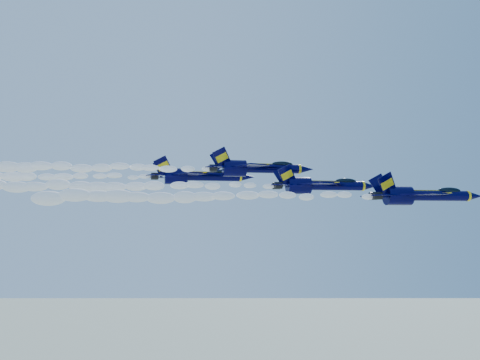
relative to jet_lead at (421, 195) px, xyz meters
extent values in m
cylinder|color=#01002D|center=(2.58, 0.00, -0.06)|extent=(8.22, 1.37, 1.37)
ellipsoid|color=#01002D|center=(-3.18, 0.00, -0.11)|extent=(1.42, 2.47, 5.84)
cone|color=#01002D|center=(7.87, 0.00, -0.06)|extent=(2.37, 1.37, 1.37)
cylinder|color=yellow|center=(6.78, 0.00, -0.06)|extent=(0.32, 1.42, 1.42)
ellipsoid|color=black|center=(4.13, 0.00, 0.62)|extent=(3.29, 1.07, 0.90)
cube|color=yellow|center=(4.13, 0.00, 0.35)|extent=(3.84, 0.91, 0.16)
cube|color=#01002D|center=(-1.53, -3.65, -0.06)|extent=(4.90, 5.80, 0.16)
cube|color=#01002D|center=(-1.53, 3.65, -0.06)|extent=(4.90, 5.80, 0.16)
cube|color=yellow|center=(-0.25, -3.65, 0.03)|extent=(2.20, 4.57, 0.09)
cube|color=yellow|center=(-0.25, 3.65, 0.03)|extent=(2.20, 4.57, 0.09)
cube|color=#01002D|center=(-5.19, -0.96, 1.31)|extent=(2.97, 0.94, 3.20)
cube|color=#01002D|center=(-5.19, 0.96, 1.31)|extent=(2.97, 0.94, 3.20)
cylinder|color=black|center=(-6.37, -0.59, -0.15)|extent=(1.10, 1.00, 1.00)
cylinder|color=black|center=(-6.37, 0.59, -0.15)|extent=(1.10, 1.00, 1.00)
cube|color=yellow|center=(-0.16, 0.00, 0.65)|extent=(10.05, 0.32, 0.07)
ellipsoid|color=white|center=(-27.57, 0.00, -0.39)|extent=(41.47, 1.78, 1.60)
cylinder|color=#01002D|center=(-8.28, 8.82, 1.68)|extent=(8.03, 1.34, 1.34)
ellipsoid|color=#01002D|center=(-13.90, 8.82, 1.64)|extent=(1.39, 2.41, 5.71)
cone|color=#01002D|center=(-3.10, 8.82, 1.68)|extent=(2.32, 1.34, 1.34)
cylinder|color=yellow|center=(-4.18, 8.82, 1.68)|extent=(0.31, 1.39, 1.39)
ellipsoid|color=black|center=(-6.76, 8.82, 2.35)|extent=(3.21, 1.04, 0.88)
cube|color=yellow|center=(-6.76, 8.82, 2.08)|extent=(3.75, 0.89, 0.16)
cube|color=#01002D|center=(-12.30, 5.25, 1.68)|extent=(4.78, 5.67, 0.16)
cube|color=#01002D|center=(-12.30, 12.39, 1.68)|extent=(4.78, 5.67, 0.16)
cube|color=yellow|center=(-11.05, 5.25, 1.77)|extent=(2.15, 4.47, 0.09)
cube|color=yellow|center=(-11.05, 12.39, 1.77)|extent=(2.15, 4.47, 0.09)
cube|color=#01002D|center=(-15.87, 7.89, 3.02)|extent=(2.91, 0.92, 3.13)
cube|color=#01002D|center=(-15.87, 9.76, 3.02)|extent=(2.91, 0.92, 3.13)
cylinder|color=black|center=(-17.03, 8.24, 1.59)|extent=(1.07, 0.98, 0.98)
cylinder|color=black|center=(-17.03, 9.40, 1.59)|extent=(1.07, 0.98, 0.98)
cube|color=yellow|center=(-10.96, 8.82, 2.38)|extent=(9.82, 0.31, 0.07)
ellipsoid|color=white|center=(-38.21, 8.82, 1.35)|extent=(41.47, 1.74, 1.57)
cylinder|color=#01002D|center=(-15.91, 16.04, 4.70)|extent=(8.54, 1.42, 1.42)
ellipsoid|color=#01002D|center=(-21.89, 16.04, 4.65)|extent=(1.48, 2.56, 6.08)
cone|color=#01002D|center=(-10.40, 16.04, 4.70)|extent=(2.47, 1.42, 1.42)
cylinder|color=yellow|center=(-11.54, 16.04, 4.70)|extent=(0.33, 1.48, 1.48)
ellipsoid|color=black|center=(-14.29, 16.04, 5.41)|extent=(3.42, 1.11, 0.94)
cube|color=yellow|center=(-14.29, 16.04, 5.13)|extent=(3.99, 0.95, 0.17)
cube|color=#01002D|center=(-20.18, 12.24, 4.70)|extent=(5.09, 6.03, 0.17)
cube|color=#01002D|center=(-20.18, 19.84, 4.70)|extent=(5.09, 6.03, 0.17)
cube|color=yellow|center=(-18.85, 12.24, 4.80)|extent=(2.29, 4.76, 0.09)
cube|color=yellow|center=(-18.85, 19.84, 4.80)|extent=(2.29, 4.76, 0.09)
cube|color=#01002D|center=(-23.98, 15.04, 6.13)|extent=(3.09, 0.98, 3.33)
cube|color=#01002D|center=(-23.98, 17.04, 6.13)|extent=(3.09, 0.98, 3.33)
cylinder|color=black|center=(-25.21, 15.42, 4.61)|extent=(1.14, 1.04, 1.04)
cylinder|color=black|center=(-25.21, 16.66, 4.61)|extent=(1.14, 1.04, 1.04)
cube|color=yellow|center=(-18.76, 16.04, 5.44)|extent=(10.44, 0.33, 0.08)
ellipsoid|color=white|center=(-46.42, 16.04, 4.37)|extent=(41.47, 1.85, 1.67)
cylinder|color=#01002D|center=(-23.94, 24.11, 3.99)|extent=(8.92, 1.49, 1.49)
ellipsoid|color=#01002D|center=(-30.18, 24.11, 3.94)|extent=(1.55, 2.68, 6.34)
cone|color=#01002D|center=(-18.19, 24.11, 3.99)|extent=(2.58, 1.49, 1.49)
cylinder|color=yellow|center=(-19.38, 24.11, 3.99)|extent=(0.35, 1.55, 1.55)
ellipsoid|color=black|center=(-22.25, 24.11, 4.73)|extent=(3.57, 1.16, 0.98)
cube|color=yellow|center=(-22.25, 24.11, 4.43)|extent=(4.16, 0.99, 0.18)
cube|color=#01002D|center=(-28.40, 20.15, 3.99)|extent=(5.31, 6.30, 0.18)
cube|color=#01002D|center=(-28.40, 28.08, 3.99)|extent=(5.31, 6.30, 0.18)
cube|color=yellow|center=(-27.01, 20.15, 4.08)|extent=(2.39, 4.96, 0.10)
cube|color=yellow|center=(-27.01, 28.08, 4.08)|extent=(2.39, 4.96, 0.10)
cube|color=#01002D|center=(-32.36, 23.07, 5.47)|extent=(3.23, 1.02, 3.47)
cube|color=#01002D|center=(-32.36, 25.15, 5.47)|extent=(3.23, 1.02, 3.47)
cylinder|color=black|center=(-33.65, 23.47, 3.89)|extent=(1.19, 1.09, 1.09)
cylinder|color=black|center=(-33.65, 24.76, 3.89)|extent=(1.19, 1.09, 1.09)
cube|color=yellow|center=(-26.91, 24.11, 4.76)|extent=(10.90, 0.35, 0.08)
ellipsoid|color=white|center=(-54.88, 24.11, 3.65)|extent=(41.47, 1.93, 1.74)
camera|label=1|loc=(-36.55, -64.00, -3.18)|focal=40.00mm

